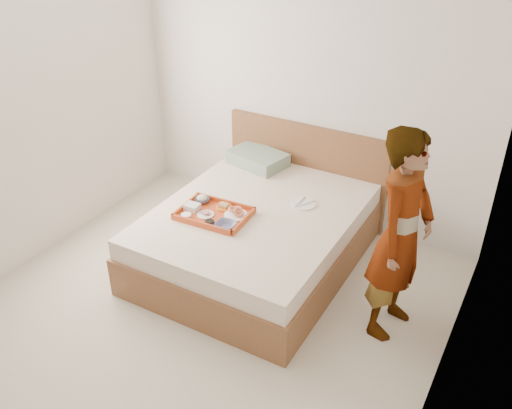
{
  "coord_description": "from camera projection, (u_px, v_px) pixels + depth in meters",
  "views": [
    {
      "loc": [
        2.01,
        -2.48,
        2.96
      ],
      "look_at": [
        0.08,
        0.9,
        0.65
      ],
      "focal_mm": 38.91,
      "sensor_mm": 36.0,
      "label": 1
    }
  ],
  "objects": [
    {
      "name": "tray",
      "position": [
        214.0,
        213.0,
        4.59
      ],
      "size": [
        0.6,
        0.45,
        0.05
      ],
      "primitive_type": "cube",
      "rotation": [
        0.0,
        0.0,
        0.05
      ],
      "color": "#C14E10",
      "rests_on": "bed"
    },
    {
      "name": "cheese_round",
      "position": [
        186.0,
        216.0,
        4.55
      ],
      "size": [
        0.09,
        0.09,
        0.03
      ],
      "primitive_type": "cylinder",
      "rotation": [
        0.0,
        0.0,
        0.05
      ],
      "color": "white",
      "rests_on": "tray"
    },
    {
      "name": "ground",
      "position": [
        189.0,
        327.0,
        4.22
      ],
      "size": [
        3.5,
        4.0,
        0.01
      ],
      "primitive_type": "cube",
      "color": "beige",
      "rests_on": "ground"
    },
    {
      "name": "salad_bowl",
      "position": [
        202.0,
        200.0,
        4.76
      ],
      "size": [
        0.13,
        0.13,
        0.04
      ],
      "primitive_type": "imported",
      "rotation": [
        0.0,
        0.0,
        0.05
      ],
      "color": "#1B1C46",
      "rests_on": "tray"
    },
    {
      "name": "meat_plate",
      "position": [
        206.0,
        215.0,
        4.58
      ],
      "size": [
        0.15,
        0.15,
        0.01
      ],
      "primitive_type": "cylinder",
      "rotation": [
        0.0,
        0.0,
        0.05
      ],
      "color": "white",
      "rests_on": "tray"
    },
    {
      "name": "headboard",
      "position": [
        306.0,
        170.0,
        5.44
      ],
      "size": [
        1.65,
        0.06,
        0.95
      ],
      "primitive_type": "cube",
      "color": "brown",
      "rests_on": "ground"
    },
    {
      "name": "dinner_plate",
      "position": [
        303.0,
        204.0,
        4.76
      ],
      "size": [
        0.28,
        0.28,
        0.01
      ],
      "primitive_type": "cylinder",
      "rotation": [
        0.0,
        0.0,
        -0.34
      ],
      "color": "white",
      "rests_on": "bed"
    },
    {
      "name": "plastic_tub",
      "position": [
        192.0,
        207.0,
        4.65
      ],
      "size": [
        0.13,
        0.11,
        0.05
      ],
      "primitive_type": "cube",
      "rotation": [
        0.0,
        0.0,
        0.05
      ],
      "color": "silver",
      "rests_on": "tray"
    },
    {
      "name": "bed",
      "position": [
        257.0,
        236.0,
        4.82
      ],
      "size": [
        1.65,
        2.0,
        0.53
      ],
      "primitive_type": "cube",
      "color": "brown",
      "rests_on": "ground"
    },
    {
      "name": "navy_bowl_big",
      "position": [
        226.0,
        225.0,
        4.41
      ],
      "size": [
        0.17,
        0.17,
        0.04
      ],
      "primitive_type": "imported",
      "rotation": [
        0.0,
        0.0,
        0.05
      ],
      "color": "#1B1C46",
      "rests_on": "tray"
    },
    {
      "name": "prawn_plate",
      "position": [
        236.0,
        215.0,
        4.57
      ],
      "size": [
        0.21,
        0.21,
        0.01
      ],
      "primitive_type": "cylinder",
      "rotation": [
        0.0,
        0.0,
        0.05
      ],
      "color": "white",
      "rests_on": "tray"
    },
    {
      "name": "person",
      "position": [
        401.0,
        236.0,
        3.85
      ],
      "size": [
        0.47,
        0.64,
        1.62
      ],
      "primitive_type": "imported",
      "rotation": [
        0.0,
        0.0,
        1.42
      ],
      "color": "silver",
      "rests_on": "ground"
    },
    {
      "name": "wall_back",
      "position": [
        308.0,
        88.0,
        5.05
      ],
      "size": [
        3.5,
        0.01,
        2.6
      ],
      "primitive_type": "cube",
      "color": "silver",
      "rests_on": "ground"
    },
    {
      "name": "wall_right",
      "position": [
        454.0,
        256.0,
        2.81
      ],
      "size": [
        0.01,
        4.0,
        2.6
      ],
      "primitive_type": "cube",
      "color": "silver",
      "rests_on": "ground"
    },
    {
      "name": "bread_plate",
      "position": [
        224.0,
        207.0,
        4.68
      ],
      "size": [
        0.15,
        0.15,
        0.01
      ],
      "primitive_type": "cylinder",
      "rotation": [
        0.0,
        0.0,
        0.05
      ],
      "color": "orange",
      "rests_on": "tray"
    },
    {
      "name": "sauce_dish",
      "position": [
        210.0,
        223.0,
        4.45
      ],
      "size": [
        0.09,
        0.09,
        0.03
      ],
      "primitive_type": "cylinder",
      "rotation": [
        0.0,
        0.0,
        0.05
      ],
      "color": "black",
      "rests_on": "tray"
    },
    {
      "name": "pillow",
      "position": [
        258.0,
        158.0,
        5.4
      ],
      "size": [
        0.6,
        0.47,
        0.13
      ],
      "primitive_type": "cube",
      "rotation": [
        0.0,
        0.0,
        -0.21
      ],
      "color": "#8EA290",
      "rests_on": "bed"
    }
  ]
}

